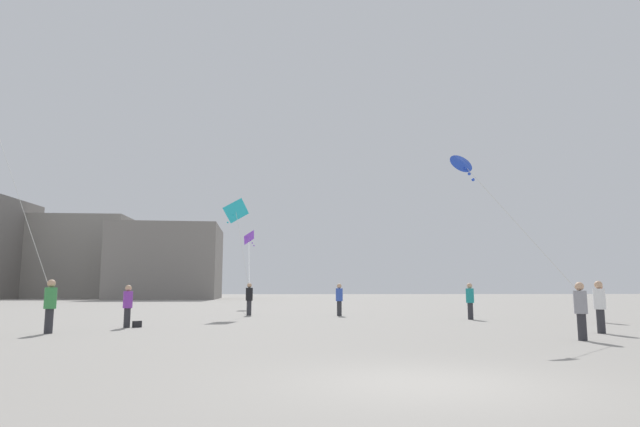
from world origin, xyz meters
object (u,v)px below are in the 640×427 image
at_px(person_in_white, 600,304).
at_px(person_in_grey, 581,308).
at_px(kite_cobalt_diamond, 463,164).
at_px(building_centre_hall, 67,257).
at_px(person_in_purple, 128,304).
at_px(person_in_red, 601,301).
at_px(person_in_green, 50,304).
at_px(building_right_hall, 168,263).
at_px(person_in_blue, 339,298).
at_px(person_in_teal, 470,299).
at_px(person_in_black, 249,298).
at_px(handbag_beside_flyer, 137,324).
at_px(kite_cyan_delta, 235,211).
at_px(kite_violet_delta, 249,238).

bearing_deg(person_in_white, person_in_grey, 60.02).
relative_size(person_in_white, kite_cobalt_diamond, 0.37).
bearing_deg(building_centre_hall, person_in_purple, -67.36).
distance_m(person_in_red, building_centre_hall, 83.79).
xyz_separation_m(person_in_purple, person_in_grey, (14.04, -6.11, 0.02)).
bearing_deg(person_in_green, person_in_purple, -54.75).
bearing_deg(building_right_hall, person_in_blue, -69.32).
bearing_deg(kite_cobalt_diamond, person_in_teal, 70.07).
relative_size(building_centre_hall, building_right_hall, 1.23).
relative_size(person_in_black, person_in_green, 1.01).
distance_m(person_in_purple, person_in_white, 16.45).
distance_m(building_right_hall, handbag_beside_flyer, 62.19).
distance_m(person_in_white, handbag_beside_flyer, 16.15).
relative_size(person_in_grey, person_in_blue, 0.94).
bearing_deg(person_in_white, building_right_hall, -56.91).
bearing_deg(kite_cyan_delta, person_in_grey, -53.42).
bearing_deg(person_in_purple, building_right_hall, 103.18).
bearing_deg(person_in_green, person_in_red, -98.92).
bearing_deg(person_in_purple, handbag_beside_flyer, 18.83).
relative_size(person_in_grey, kite_cobalt_diamond, 0.36).
relative_size(kite_violet_delta, handbag_beside_flyer, 39.47).
relative_size(person_in_white, person_in_grey, 1.04).
bearing_deg(building_centre_hall, person_in_green, -69.29).
bearing_deg(person_in_grey, person_in_white, 25.90).
distance_m(person_in_blue, person_in_black, 4.94).
bearing_deg(person_in_grey, person_in_blue, 86.22).
distance_m(person_in_black, person_in_green, 13.03).
relative_size(person_in_white, kite_cyan_delta, 0.35).
bearing_deg(person_in_red, building_right_hall, 166.56).
bearing_deg(kite_violet_delta, person_in_white, -62.44).
distance_m(person_in_blue, building_right_hall, 56.56).
distance_m(person_in_red, kite_violet_delta, 25.46).
distance_m(person_in_white, kite_violet_delta, 28.06).
height_order(person_in_purple, kite_violet_delta, kite_violet_delta).
height_order(person_in_red, person_in_blue, person_in_blue).
relative_size(person_in_purple, kite_violet_delta, 0.12).
bearing_deg(kite_violet_delta, person_in_teal, -55.23).
distance_m(person_in_teal, person_in_blue, 6.98).
height_order(person_in_white, person_in_red, person_in_white).
bearing_deg(handbag_beside_flyer, person_in_green, -128.65).
distance_m(person_in_teal, kite_violet_delta, 20.49).
bearing_deg(person_in_teal, person_in_red, -32.48).
bearing_deg(person_in_blue, person_in_white, -38.94).
bearing_deg(building_centre_hall, handbag_beside_flyer, -67.09).
relative_size(person_in_purple, person_in_white, 0.93).
bearing_deg(person_in_teal, handbag_beside_flyer, -166.03).
relative_size(person_in_green, kite_cobalt_diamond, 0.38).
height_order(person_in_purple, building_right_hall, building_right_hall).
xyz_separation_m(person_in_teal, kite_cobalt_diamond, (-3.15, -8.69, 4.43)).
relative_size(person_in_red, handbag_beside_flyer, 5.12).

